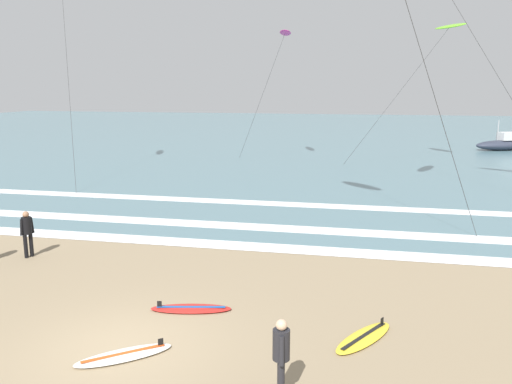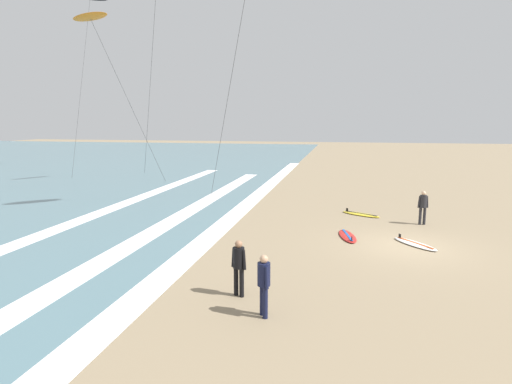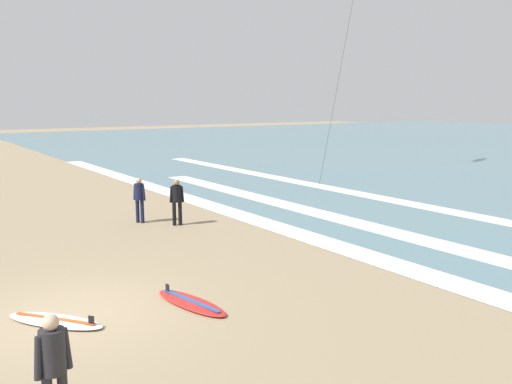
{
  "view_description": "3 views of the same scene",
  "coord_description": "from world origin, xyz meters",
  "px_view_note": "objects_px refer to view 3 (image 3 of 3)",
  "views": [
    {
      "loc": [
        5.17,
        -9.98,
        5.75
      ],
      "look_at": [
        1.94,
        5.55,
        2.52
      ],
      "focal_mm": 36.97,
      "sensor_mm": 36.0,
      "label": 1
    },
    {
      "loc": [
        -16.77,
        2.51,
        4.84
      ],
      "look_at": [
        1.97,
        6.36,
        1.6
      ],
      "focal_mm": 29.82,
      "sensor_mm": 36.0,
      "label": 2
    },
    {
      "loc": [
        10.39,
        -2.62,
        4.19
      ],
      "look_at": [
        1.42,
        3.52,
        2.35
      ],
      "focal_mm": 37.14,
      "sensor_mm": 36.0,
      "label": 3
    }
  ],
  "objects_px": {
    "surfer_foreground_main": "(53,363)",
    "surfer_left_far": "(139,196)",
    "surfboard_left_pile": "(191,303)",
    "surfer_left_near": "(177,198)",
    "surfboard_near_water": "(55,321)"
  },
  "relations": [
    {
      "from": "surfer_left_far",
      "to": "surfer_foreground_main",
      "type": "bearing_deg",
      "value": -27.12
    },
    {
      "from": "surfer_left_near",
      "to": "surfboard_left_pile",
      "type": "xyz_separation_m",
      "value": [
        6.79,
        -3.01,
        -0.91
      ]
    },
    {
      "from": "surfer_left_near",
      "to": "surfboard_left_pile",
      "type": "relative_size",
      "value": 0.73
    },
    {
      "from": "surfer_left_near",
      "to": "surfer_foreground_main",
      "type": "height_order",
      "value": "same"
    },
    {
      "from": "surfer_left_near",
      "to": "surfer_left_far",
      "type": "relative_size",
      "value": 1.0
    },
    {
      "from": "surfer_foreground_main",
      "to": "surfer_left_far",
      "type": "xyz_separation_m",
      "value": [
        -10.82,
        5.54,
        0.0
      ]
    },
    {
      "from": "surfer_left_far",
      "to": "surfboard_near_water",
      "type": "xyz_separation_m",
      "value": [
        7.26,
        -4.7,
        -0.91
      ]
    },
    {
      "from": "surfer_left_far",
      "to": "surfboard_near_water",
      "type": "height_order",
      "value": "surfer_left_far"
    },
    {
      "from": "surfboard_near_water",
      "to": "surfboard_left_pile",
      "type": "bearing_deg",
      "value": 76.2
    },
    {
      "from": "surfer_foreground_main",
      "to": "surfer_left_far",
      "type": "bearing_deg",
      "value": 152.88
    },
    {
      "from": "surfboard_near_water",
      "to": "surfer_left_near",
      "type": "bearing_deg",
      "value": 137.68
    },
    {
      "from": "surfer_left_far",
      "to": "surfer_left_near",
      "type": "bearing_deg",
      "value": 39.53
    },
    {
      "from": "surfboard_left_pile",
      "to": "surfer_foreground_main",
      "type": "bearing_deg",
      "value": -49.68
    },
    {
      "from": "surfer_left_near",
      "to": "surfboard_left_pile",
      "type": "height_order",
      "value": "surfer_left_near"
    },
    {
      "from": "surfboard_near_water",
      "to": "surfer_left_far",
      "type": "bearing_deg",
      "value": 147.1
    }
  ]
}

